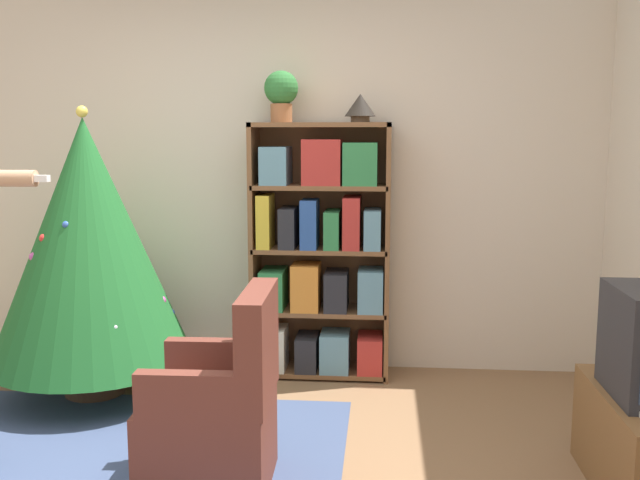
# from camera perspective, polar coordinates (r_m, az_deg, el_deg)

# --- Properties ---
(wall_back) EXTENTS (8.00, 0.10, 2.60)m
(wall_back) POSITION_cam_1_polar(r_m,az_deg,el_deg) (4.92, -4.37, 4.94)
(wall_back) COLOR beige
(wall_back) RESTS_ON ground_plane
(area_rug) EXTENTS (2.34, 2.14, 0.01)m
(area_rug) POSITION_cam_1_polar(r_m,az_deg,el_deg) (3.68, -17.88, -17.69)
(area_rug) COLOR #3D4C70
(area_rug) RESTS_ON ground_plane
(bookshelf) EXTENTS (0.90, 0.34, 1.67)m
(bookshelf) POSITION_cam_1_polar(r_m,az_deg,el_deg) (4.67, 0.14, -0.98)
(bookshelf) COLOR brown
(bookshelf) RESTS_ON ground_plane
(christmas_tree) EXTENTS (1.21, 1.21, 1.77)m
(christmas_tree) POSITION_cam_1_polar(r_m,az_deg,el_deg) (4.53, -18.06, -0.14)
(christmas_tree) COLOR #4C3323
(christmas_tree) RESTS_ON ground_plane
(armchair) EXTENTS (0.59, 0.58, 0.92)m
(armchair) POSITION_cam_1_polar(r_m,az_deg,el_deg) (3.36, -8.19, -13.95)
(armchair) COLOR brown
(armchair) RESTS_ON ground_plane
(potted_plant) EXTENTS (0.22, 0.22, 0.33)m
(potted_plant) POSITION_cam_1_polar(r_m,az_deg,el_deg) (4.66, -3.12, 11.69)
(potted_plant) COLOR #935B38
(potted_plant) RESTS_ON bookshelf
(table_lamp) EXTENTS (0.20, 0.20, 0.18)m
(table_lamp) POSITION_cam_1_polar(r_m,az_deg,el_deg) (4.61, 3.24, 10.62)
(table_lamp) COLOR #473828
(table_lamp) RESTS_ON bookshelf
(book_pile_near_tree) EXTENTS (0.21, 0.17, 0.09)m
(book_pile_near_tree) POSITION_cam_1_polar(r_m,az_deg,el_deg) (4.26, -12.68, -13.14)
(book_pile_near_tree) COLOR #232328
(book_pile_near_tree) RESTS_ON ground_plane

